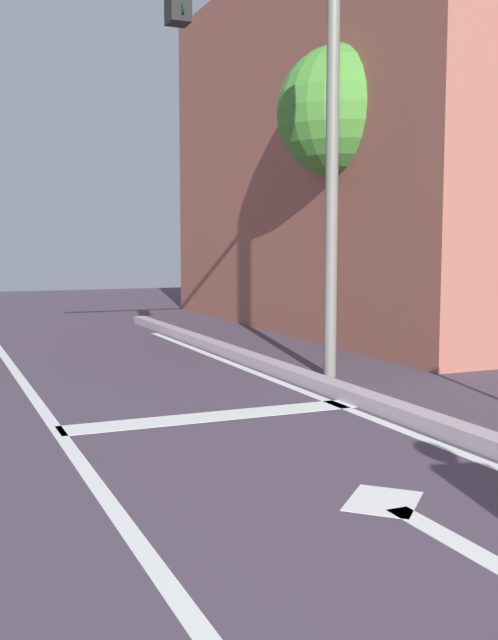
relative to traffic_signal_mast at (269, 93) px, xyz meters
name	(u,v)px	position (x,y,z in m)	size (l,w,h in m)	color
lane_line_center	(154,565)	(-2.79, -4.61, -3.47)	(0.12, 20.00, 0.01)	silver
stop_bar	(215,416)	(-1.27, -1.50, -3.47)	(3.04, 0.40, 0.01)	silver
lane_arrow_stem	(468,548)	(-1.12, -5.09, -3.47)	(0.16, 1.40, 0.01)	silver
lane_arrow_head	(383,501)	(-1.12, -4.24, -3.47)	(0.56, 0.44, 0.01)	silver
traffic_signal_mast	(269,93)	(0.00, 0.00, 0.00)	(4.05, 0.34, 5.13)	#626058
roadside_tree	(342,114)	(2.42, 2.46, 0.29)	(2.11, 2.11, 4.86)	brown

